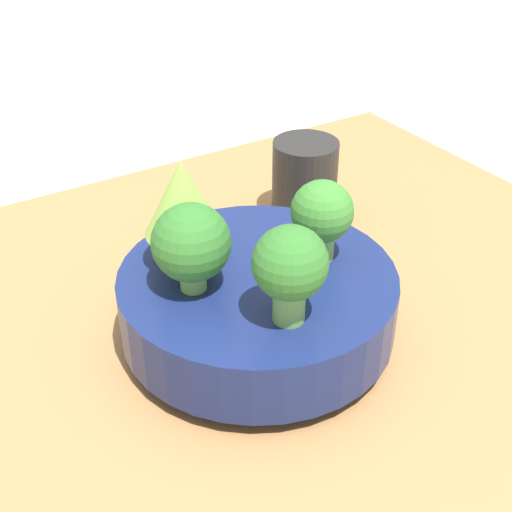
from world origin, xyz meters
TOP-DOWN VIEW (x-y plane):
  - ground_plane at (0.00, 0.00)m, footprint 6.00×6.00m
  - table at (0.00, 0.00)m, footprint 0.90×0.71m
  - bowl at (0.00, 0.03)m, footprint 0.25×0.25m
  - romanesco_piece_near at (0.04, -0.03)m, footprint 0.07×0.07m
  - broccoli_floret_left at (-0.06, 0.03)m, footprint 0.06×0.06m
  - broccoli_floret_back at (0.01, 0.09)m, footprint 0.06×0.06m
  - broccoli_floret_right at (0.06, 0.01)m, footprint 0.07×0.07m
  - cup at (-0.17, -0.14)m, footprint 0.08×0.08m

SIDE VIEW (x-z plane):
  - ground_plane at x=0.00m, z-range 0.00..0.00m
  - table at x=0.00m, z-range 0.00..0.04m
  - bowl at x=0.00m, z-range 0.05..0.12m
  - cup at x=-0.17m, z-range 0.04..0.14m
  - broccoli_floret_right at x=0.06m, z-range 0.12..0.20m
  - broccoli_floret_left at x=-0.06m, z-range 0.12..0.20m
  - broccoli_floret_back at x=0.01m, z-range 0.12..0.21m
  - romanesco_piece_near at x=0.04m, z-range 0.13..0.23m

